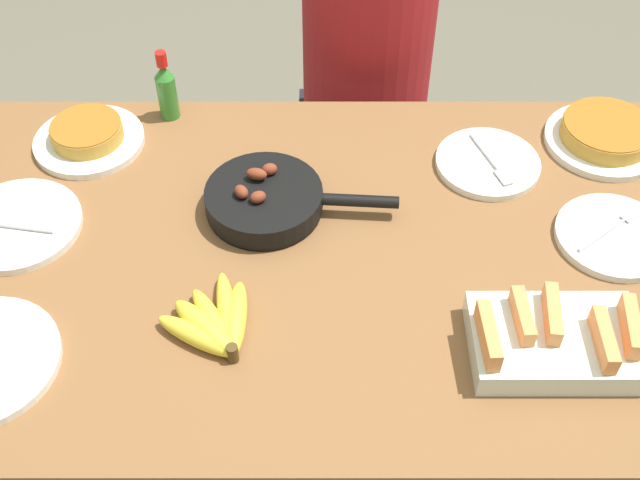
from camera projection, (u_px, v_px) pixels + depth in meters
name	position (u px, v px, depth m)	size (l,w,h in m)	color
ground_plane	(320.00, 450.00, 2.07)	(14.00, 14.00, 0.00)	#666051
dining_table	(320.00, 283.00, 1.58)	(1.75, 0.92, 0.77)	brown
banana_bunch	(215.00, 324.00, 1.37)	(0.16, 0.20, 0.04)	yellow
melon_tray	(555.00, 341.00, 1.33)	(0.28, 0.18, 0.09)	silver
skillet	(267.00, 200.00, 1.57)	(0.38, 0.23, 0.08)	black
frittata_plate_center	(606.00, 136.00, 1.70)	(0.25, 0.25, 0.05)	white
frittata_plate_side	(89.00, 136.00, 1.71)	(0.23, 0.23, 0.05)	white
empty_plate_near_front	(17.00, 224.00, 1.55)	(0.25, 0.25, 0.02)	white
empty_plate_far_right	(488.00, 164.00, 1.67)	(0.22, 0.22, 0.02)	white
empty_plate_mid_edge	(614.00, 237.00, 1.52)	(0.22, 0.22, 0.02)	white
hot_sauce_bottle	(167.00, 89.00, 1.74)	(0.04, 0.04, 0.17)	#337F2D
person_figure	(365.00, 116.00, 2.16)	(0.36, 0.36, 1.27)	black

